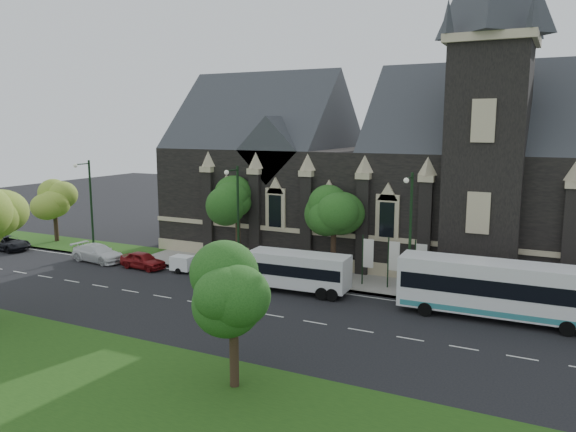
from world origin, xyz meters
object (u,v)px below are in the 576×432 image
Objects in this scene: sedan at (230,272)px; street_lamp_near at (410,229)px; car_far_white at (98,253)px; car_far_black at (8,243)px; tree_park_east at (238,291)px; street_lamp_far at (89,202)px; box_trailer at (183,263)px; shuttle_bus at (299,270)px; banner_flag_left at (366,256)px; banner_flag_right at (419,262)px; tree_walk_left at (241,200)px; tree_walk_right at (337,206)px; street_lamp_mid at (237,215)px; banner_flag_center at (392,259)px; tree_walk_far at (57,199)px; tour_coach at (501,289)px; car_far_red at (143,260)px.

street_lamp_near is at bearing -84.18° from sedan.
car_far_white is 11.53m from car_far_black.
tree_park_east is 0.70× the size of street_lamp_far.
shuttle_bus is at bearing -6.64° from box_trailer.
banner_flag_left is 1.00× the size of banner_flag_right.
tree_walk_left is 12.66m from banner_flag_left.
car_far_white is (-12.11, -4.96, -4.96)m from tree_walk_left.
street_lamp_near is at bearing 9.02° from shuttle_bus.
tree_park_east is 0.81× the size of tree_walk_right.
tree_walk_left is at bearing 116.47° from street_lamp_mid.
banner_flag_center reaches higher than shuttle_bus.
car_far_white is (-26.19, -3.25, -1.60)m from banner_flag_center.
banner_flag_left is (34.11, -1.18, -2.24)m from tree_walk_far.
banner_flag_right is at bearing -6.04° from tree_walk_left.
street_lamp_mid is at bearing -86.00° from car_far_black.
street_lamp_near is at bearing 0.00° from street_lamp_mid.
tour_coach is 28.91m from car_far_red.
tree_park_east is at bearing -90.35° from banner_flag_left.
street_lamp_mid is at bearing -172.40° from banner_flag_right.
street_lamp_far reaches higher than car_far_black.
street_lamp_mid is 2.25× the size of banner_flag_right.
banner_flag_right reaches higher than box_trailer.
box_trailer is (19.02, -4.03, -3.84)m from tree_walk_far.
banner_flag_center and banner_flag_right have the same top height.
tree_walk_right is 4.92m from banner_flag_left.
street_lamp_far is (-30.00, 0.00, 0.00)m from street_lamp_near.
street_lamp_near is 8.59m from shuttle_bus.
tree_walk_right is 6.75m from shuttle_bus.
tree_walk_right is 1.95× the size of banner_flag_center.
tree_walk_far reaches higher than shuttle_bus.
sedan is (4.81, -0.27, -0.12)m from box_trailer.
shuttle_bus is at bearing -168.05° from street_lamp_near.
car_far_black is (-31.72, -0.18, -0.99)m from shuttle_bus.
tree_walk_right reaches higher than car_far_black.
tree_park_east is 30.90m from street_lamp_far.
shuttle_bus is 1.91× the size of sedan.
banner_flag_center is (36.11, -1.18, -2.24)m from tree_walk_far.
tree_walk_right is 13.81m from box_trailer.
street_lamp_near is (37.82, -3.08, 0.49)m from tree_walk_far.
tree_walk_right is 0.87× the size of street_lamp_near.
tree_park_east is 18.72m from sedan.
street_lamp_far is 16.65m from sedan.
street_lamp_mid is 0.71× the size of tour_coach.
banner_flag_right is 0.31× the size of tour_coach.
tree_walk_left reaches higher than tree_park_east.
tree_walk_left reaches higher than box_trailer.
street_lamp_mid reaches higher than banner_flag_right.
banner_flag_center is 37.94m from car_far_black.
tree_park_east is at bearing -59.13° from tree_walk_left.
car_far_white is at bearing -174.46° from street_lamp_mid.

